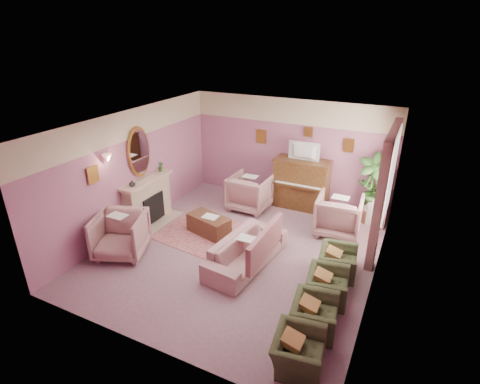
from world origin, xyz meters
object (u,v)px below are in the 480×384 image
at_px(coffee_table, 209,225).
at_px(floral_armchair_right, 339,213).
at_px(piano, 301,184).
at_px(olive_chair_b, 315,310).
at_px(floral_armchair_left, 250,191).
at_px(floral_armchair_front, 120,233).
at_px(side_table, 374,209).
at_px(sofa, 246,246).
at_px(olive_chair_d, 338,258).
at_px(olive_chair_a, 299,347).
at_px(olive_chair_c, 328,281).
at_px(television, 303,150).

xyz_separation_m(coffee_table, floral_armchair_right, (2.69, 1.35, 0.29)).
xyz_separation_m(piano, coffee_table, (-1.47, -2.33, -0.43)).
bearing_deg(coffee_table, floral_armchair_right, 26.70).
bearing_deg(olive_chair_b, floral_armchair_left, 128.21).
distance_m(floral_armchair_front, side_table, 5.98).
bearing_deg(sofa, piano, 87.10).
height_order(coffee_table, floral_armchair_front, floral_armchair_front).
bearing_deg(olive_chair_d, piano, 121.76).
bearing_deg(olive_chair_d, floral_armchair_front, -162.46).
bearing_deg(floral_armchair_front, side_table, 40.18).
xyz_separation_m(olive_chair_b, side_table, (0.31, 4.15, 0.00)).
bearing_deg(olive_chair_b, olive_chair_d, 90.00).
relative_size(floral_armchair_front, side_table, 1.48).
distance_m(olive_chair_a, side_table, 4.98).
xyz_separation_m(floral_armchair_left, side_table, (3.06, 0.66, -0.17)).
bearing_deg(coffee_table, piano, 57.82).
distance_m(sofa, floral_armchair_right, 2.49).
bearing_deg(olive_chair_a, floral_armchair_left, 122.52).
bearing_deg(olive_chair_d, floral_armchair_right, 102.96).
relative_size(olive_chair_a, olive_chair_c, 1.00).
relative_size(piano, floral_armchair_left, 1.36).
relative_size(piano, olive_chair_c, 1.74).
bearing_deg(television, floral_armchair_right, -37.37).
distance_m(television, olive_chair_b, 4.61).
relative_size(television, olive_chair_b, 0.99).
bearing_deg(floral_armchair_front, olive_chair_a, -14.64).
xyz_separation_m(olive_chair_b, olive_chair_d, (0.00, 1.64, 0.00)).
xyz_separation_m(television, olive_chair_c, (1.58, -3.32, -1.25)).
bearing_deg(sofa, floral_armchair_left, 113.27).
xyz_separation_m(sofa, side_table, (2.04, 3.02, -0.07)).
xyz_separation_m(television, floral_armchair_right, (1.22, -0.93, -1.08)).
relative_size(floral_armchair_left, olive_chair_c, 1.28).
bearing_deg(sofa, olive_chair_a, -48.40).
xyz_separation_m(sofa, floral_armchair_front, (-2.53, -0.84, 0.09)).
bearing_deg(olive_chair_c, floral_armchair_left, 135.82).
bearing_deg(floral_armchair_front, olive_chair_d, 17.54).
distance_m(sofa, olive_chair_c, 1.77).
distance_m(olive_chair_a, olive_chair_d, 2.46).
distance_m(piano, floral_armchair_front, 4.73).
relative_size(coffee_table, olive_chair_a, 1.24).
relative_size(coffee_table, olive_chair_c, 1.24).
height_order(olive_chair_d, side_table, side_table).
bearing_deg(floral_armchair_right, olive_chair_c, -81.40).
xyz_separation_m(floral_armchair_right, side_table, (0.67, 0.94, -0.17)).
relative_size(coffee_table, side_table, 1.43).
distance_m(floral_armchair_left, side_table, 3.13).
bearing_deg(olive_chair_d, olive_chair_c, -90.00).
relative_size(olive_chair_a, olive_chair_d, 1.00).
bearing_deg(piano, floral_armchair_left, -149.06).
bearing_deg(floral_armchair_right, coffee_table, -153.30).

